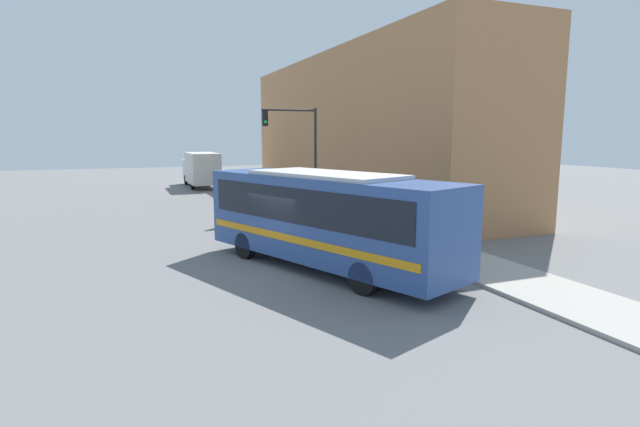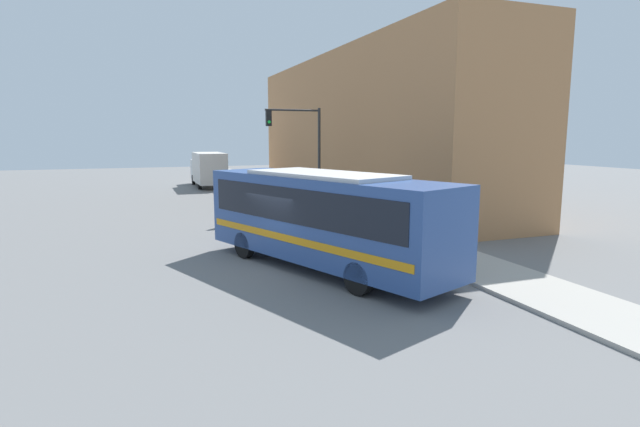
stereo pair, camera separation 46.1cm
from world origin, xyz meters
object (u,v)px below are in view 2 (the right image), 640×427
Objects in this scene: delivery_truck at (208,168)px; pedestrian_near_corner at (369,209)px; traffic_light_pole at (302,142)px; fire_hydrant at (366,223)px; city_bus at (323,214)px.

delivery_truck is 23.70m from pedestrian_near_corner.
traffic_light_pole is (2.95, -17.66, 2.51)m from delivery_truck.
pedestrian_near_corner reaches higher than fire_hydrant.
delivery_truck is 1.30× the size of traffic_light_pole.
city_bus is at bearing -128.22° from fire_hydrant.
pedestrian_near_corner is (4.51, -23.26, -0.71)m from delivery_truck.
city_bus is 6.29× the size of pedestrian_near_corner.
pedestrian_near_corner is (1.56, -5.59, -3.22)m from traffic_light_pole.
fire_hydrant is (3.84, -24.34, -1.18)m from delivery_truck.
traffic_light_pole reaches higher than pedestrian_near_corner.
city_bus is 29.59m from delivery_truck.
traffic_light_pole is (-0.90, 6.68, 3.69)m from fire_hydrant.
city_bus is 8.00m from pedestrian_near_corner.
pedestrian_near_corner is at bearing 58.59° from fire_hydrant.
pedestrian_near_corner is at bearing 31.73° from city_bus.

